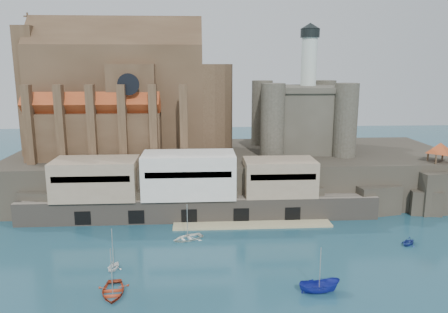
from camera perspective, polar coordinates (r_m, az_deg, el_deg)
ground at (r=67.45m, az=3.95°, el=-14.46°), size 300.00×300.00×0.00m
promontory at (r=102.65m, az=1.08°, el=-2.15°), size 100.00×36.00×10.00m
quay at (r=86.34m, az=-4.70°, el=-4.15°), size 70.00×12.00×13.05m
church at (r=103.25m, az=-12.47°, el=7.34°), size 47.00×25.93×30.51m
castle_keep at (r=104.45m, az=10.00°, el=5.38°), size 21.20×21.20×29.30m
rock_outcrop at (r=102.63m, az=25.99°, el=-3.92°), size 14.50×10.50×8.70m
pavilion at (r=100.91m, az=26.39°, el=0.87°), size 6.40×6.40×5.40m
boat_0 at (r=62.83m, az=-14.32°, el=-16.95°), size 4.55×1.74×6.21m
boat_2 at (r=62.64m, az=12.29°, el=-16.93°), size 2.32×2.27×5.63m
boat_4 at (r=69.25m, az=-14.20°, el=-14.08°), size 3.08×2.34×3.17m
boat_6 at (r=77.91m, az=-4.77°, el=-10.71°), size 2.85×4.00×5.50m
boat_7 at (r=81.69m, az=22.92°, el=-10.56°), size 3.06×3.31×3.28m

